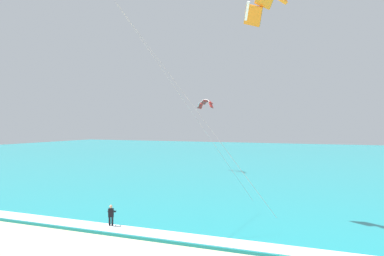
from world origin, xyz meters
name	(u,v)px	position (x,y,z in m)	size (l,w,h in m)	color
sea	(309,160)	(0.00, 71.25, 0.10)	(200.00, 120.00, 0.20)	teal
surf_foam	(181,237)	(0.00, 12.25, 0.22)	(200.00, 1.75, 0.04)	white
surfboard	(111,229)	(-5.60, 12.71, 0.03)	(0.81, 1.47, 0.09)	#239EC6
kitesurfer	(111,216)	(-5.60, 12.73, 0.94)	(0.62, 0.61, 1.69)	black
kite_distant	(206,103)	(-11.91, 46.39, 10.37)	(3.42, 2.79, 1.45)	red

